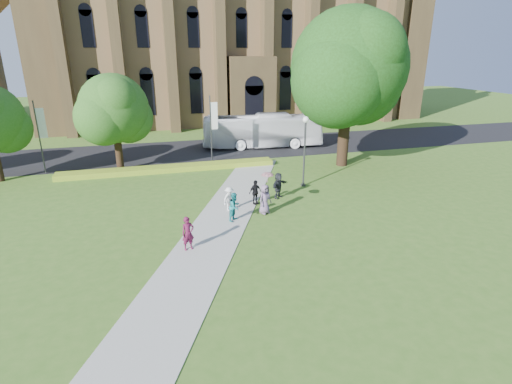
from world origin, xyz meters
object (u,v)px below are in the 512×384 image
object	(u,v)px
large_tree	(349,68)
tour_coach	(262,131)
pedestrian_0	(188,233)
streetlamp	(305,143)

from	to	relation	value
large_tree	tour_coach	world-z (taller)	large_tree
pedestrian_0	large_tree	bearing A→B (deg)	24.24
tour_coach	pedestrian_0	xyz separation A→B (m)	(-10.16, -21.21, -0.82)
streetlamp	tour_coach	bearing A→B (deg)	87.35
large_tree	tour_coach	size ratio (longest dim) A/B	1.06
large_tree	pedestrian_0	xyz separation A→B (m)	(-15.05, -12.56, -7.43)
large_tree	pedestrian_0	world-z (taller)	large_tree
pedestrian_0	tour_coach	bearing A→B (deg)	48.81
pedestrian_0	streetlamp	bearing A→B (deg)	24.55
streetlamp	large_tree	size ratio (longest dim) A/B	0.40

